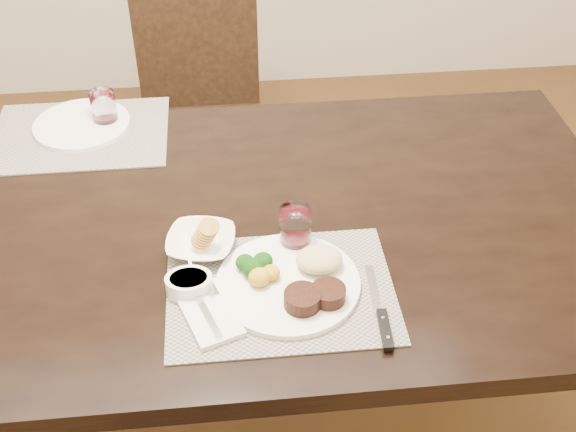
{
  "coord_description": "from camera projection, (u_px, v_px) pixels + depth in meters",
  "views": [
    {
      "loc": [
        0.08,
        -1.27,
        1.8
      ],
      "look_at": [
        0.2,
        -0.08,
        0.82
      ],
      "focal_mm": 45.0,
      "sensor_mm": 36.0,
      "label": 1
    }
  ],
  "objects": [
    {
      "name": "placemat_near",
      "position": [
        281.0,
        291.0,
        1.46
      ],
      "size": [
        0.46,
        0.34,
        0.0
      ],
      "primitive_type": "cube",
      "color": "gray",
      "rests_on": "dining_table"
    },
    {
      "name": "dining_table",
      "position": [
        200.0,
        249.0,
        1.69
      ],
      "size": [
        2.0,
        1.0,
        0.75
      ],
      "color": "black",
      "rests_on": "ground"
    },
    {
      "name": "dinner_plate",
      "position": [
        295.0,
        280.0,
        1.46
      ],
      "size": [
        0.29,
        0.29,
        0.05
      ],
      "rotation": [
        0.0,
        0.0,
        0.01
      ],
      "color": "white",
      "rests_on": "placemat_near"
    },
    {
      "name": "wine_glass_near",
      "position": [
        295.0,
        230.0,
        1.54
      ],
      "size": [
        0.07,
        0.07,
        0.1
      ],
      "rotation": [
        0.0,
        0.0,
        0.15
      ],
      "color": "white",
      "rests_on": "placemat_near"
    },
    {
      "name": "wine_glass_far",
      "position": [
        104.0,
        109.0,
        1.93
      ],
      "size": [
        0.07,
        0.07,
        0.09
      ],
      "rotation": [
        0.0,
        0.0,
        -0.15
      ],
      "color": "white",
      "rests_on": "placemat_far"
    },
    {
      "name": "placemat_far",
      "position": [
        80.0,
        134.0,
        1.91
      ],
      "size": [
        0.46,
        0.34,
        0.0
      ],
      "primitive_type": "cube",
      "color": "gray",
      "rests_on": "dining_table"
    },
    {
      "name": "steak_knife",
      "position": [
        382.0,
        319.0,
        1.39
      ],
      "size": [
        0.03,
        0.23,
        0.01
      ],
      "rotation": [
        0.0,
        0.0,
        -0.05
      ],
      "color": "white",
      "rests_on": "placemat_near"
    },
    {
      "name": "cracker_bowl",
      "position": [
        201.0,
        242.0,
        1.54
      ],
      "size": [
        0.17,
        0.17,
        0.06
      ],
      "rotation": [
        0.0,
        0.0,
        -0.19
      ],
      "color": "white",
      "rests_on": "placemat_near"
    },
    {
      "name": "napkin_fork",
      "position": [
        209.0,
        313.0,
        1.4
      ],
      "size": [
        0.14,
        0.19,
        0.02
      ],
      "rotation": [
        0.0,
        0.0,
        0.35
      ],
      "color": "white",
      "rests_on": "placemat_near"
    },
    {
      "name": "far_plate",
      "position": [
        82.0,
        124.0,
        1.94
      ],
      "size": [
        0.26,
        0.26,
        0.01
      ],
      "primitive_type": "cylinder",
      "color": "white",
      "rests_on": "placemat_far"
    },
    {
      "name": "ground_plane",
      "position": [
        217.0,
        418.0,
        2.11
      ],
      "size": [
        4.5,
        4.5,
        0.0
      ],
      "primitive_type": "plane",
      "color": "#412614",
      "rests_on": "ground"
    },
    {
      "name": "chair_far",
      "position": [
        201.0,
        105.0,
        2.51
      ],
      "size": [
        0.42,
        0.42,
        0.9
      ],
      "color": "black",
      "rests_on": "ground"
    },
    {
      "name": "sauce_ramekin",
      "position": [
        189.0,
        283.0,
        1.45
      ],
      "size": [
        0.1,
        0.14,
        0.08
      ],
      "rotation": [
        0.0,
        0.0,
        0.16
      ],
      "color": "white",
      "rests_on": "placemat_near"
    }
  ]
}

